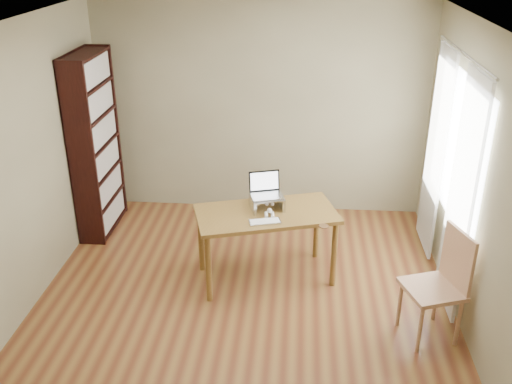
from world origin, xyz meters
name	(u,v)px	position (x,y,z in m)	size (l,w,h in m)	color
room	(244,185)	(0.03, 0.01, 1.30)	(4.04, 4.54, 2.64)	#5D2D18
bookshelf	(95,145)	(-1.83, 1.55, 1.05)	(0.30, 0.90, 2.10)	black
curtains	(447,170)	(1.92, 0.80, 1.17)	(0.03, 1.90, 2.25)	silver
desk	(266,221)	(0.19, 0.60, 0.65)	(1.51, 1.06, 0.75)	brown
laptop_stand	(267,201)	(0.19, 0.68, 0.83)	(0.32, 0.25, 0.13)	silver
laptop	(267,189)	(0.19, 0.73, 0.94)	(0.36, 0.34, 0.22)	silver
keyboard	(265,222)	(0.19, 0.38, 0.76)	(0.32, 0.20, 0.02)	silver
coaster	(324,226)	(0.74, 0.35, 0.75)	(0.10, 0.10, 0.01)	#51361B
cat	(269,201)	(0.21, 0.71, 0.82)	(0.26, 0.49, 0.16)	#433B35
chair	(443,283)	(1.74, -0.22, 0.55)	(0.57, 0.57, 1.02)	tan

